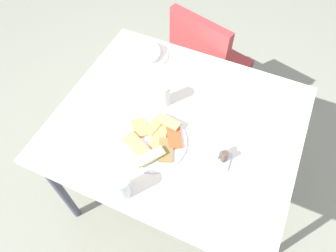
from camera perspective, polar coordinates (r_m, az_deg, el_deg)
The scene contains 11 objects.
ground_plane at distance 2.11m, azimuth 1.25°, elevation -11.32°, with size 6.00×6.00×0.00m, color gray.
dining_table at distance 1.50m, azimuth 1.72°, elevation -0.95°, with size 1.11×0.95×0.77m.
dining_chair at distance 2.07m, azimuth 7.00°, elevation 11.56°, with size 0.52×0.52×0.90m.
pide_platter at distance 1.36m, azimuth -2.65°, elevation -2.70°, with size 0.30×0.30×0.04m.
salad_plate_greens at distance 1.70m, azimuth -3.75°, elevation 13.47°, with size 0.22×0.22×0.07m.
soda_can at distance 1.45m, azimuth -0.87°, elevation 5.93°, with size 0.07×0.07×0.12m, color silver.
drinking_glass at distance 1.22m, azimuth -8.61°, elevation -10.98°, with size 0.07×0.07×0.12m, color silver.
paper_napkin at distance 1.53m, azimuth 20.66°, elevation 1.36°, with size 0.14×0.14×0.00m, color white.
fork at distance 1.52m, azimuth 20.56°, elevation 0.95°, with size 0.18×0.02×0.01m, color silver.
spoon at distance 1.54m, azimuth 20.84°, elevation 1.94°, with size 0.19×0.02×0.01m, color silver.
condiment_caddy at distance 1.32m, azimuth 9.59°, elevation -5.65°, with size 0.09×0.09×0.09m.
Camera 1 is at (0.30, -0.77, 1.94)m, focal length 32.94 mm.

